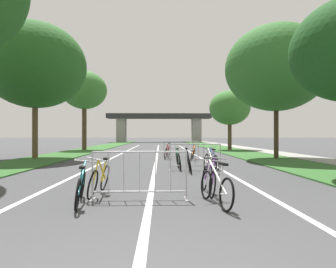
# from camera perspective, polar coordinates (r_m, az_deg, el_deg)

# --- Properties ---
(grass_verge_left) EXTENTS (3.10, 65.75, 0.05)m
(grass_verge_left) POSITION_cam_1_polar(r_m,az_deg,el_deg) (29.69, -14.47, -2.83)
(grass_verge_left) COLOR #2D5B26
(grass_verge_left) RESTS_ON ground
(grass_verge_right) EXTENTS (3.10, 65.75, 0.05)m
(grass_verge_right) POSITION_cam_1_polar(r_m,az_deg,el_deg) (29.59, 10.56, -2.85)
(grass_verge_right) COLOR #2D5B26
(grass_verge_right) RESTS_ON ground
(sidewalk_path_right) EXTENTS (1.95, 65.75, 0.08)m
(sidewalk_path_right) POSITION_cam_1_polar(r_m,az_deg,el_deg) (30.22, 15.25, -2.76)
(sidewalk_path_right) COLOR gray
(sidewalk_path_right) RESTS_ON ground
(lane_stripe_center) EXTENTS (0.14, 38.03, 0.01)m
(lane_stripe_center) POSITION_cam_1_polar(r_m,az_deg,el_deg) (21.07, -2.14, -3.98)
(lane_stripe_center) COLOR silver
(lane_stripe_center) RESTS_ON ground
(lane_stripe_right_lane) EXTENTS (0.14, 38.03, 0.01)m
(lane_stripe_right_lane) POSITION_cam_1_polar(r_m,az_deg,el_deg) (21.22, 5.12, -3.95)
(lane_stripe_right_lane) COLOR silver
(lane_stripe_right_lane) RESTS_ON ground
(lane_stripe_left_lane) EXTENTS (0.14, 38.03, 0.01)m
(lane_stripe_left_lane) POSITION_cam_1_polar(r_m,az_deg,el_deg) (21.27, -9.39, -3.94)
(lane_stripe_left_lane) COLOR silver
(lane_stripe_left_lane) RESTS_ON ground
(overpass_bridge) EXTENTS (19.83, 3.38, 5.48)m
(overpass_bridge) POSITION_cam_1_polar(r_m,az_deg,el_deg) (56.41, -1.76, 2.42)
(overpass_bridge) COLOR #2D2D30
(overpass_bridge) RESTS_ON ground
(tree_left_pine_far) EXTENTS (5.85, 5.85, 7.95)m
(tree_left_pine_far) POSITION_cam_1_polar(r_m,az_deg,el_deg) (19.21, -24.45, 12.03)
(tree_left_pine_far) COLOR brown
(tree_left_pine_far) RESTS_ON ground
(tree_left_maple_mid) EXTENTS (4.10, 4.10, 7.27)m
(tree_left_maple_mid) POSITION_cam_1_polar(r_m,az_deg,el_deg) (28.25, -15.98, 8.14)
(tree_left_maple_mid) COLOR #4C3823
(tree_left_maple_mid) RESTS_ON ground
(tree_right_pine_near) EXTENTS (5.81, 5.81, 7.72)m
(tree_right_pine_near) POSITION_cam_1_polar(r_m,az_deg,el_deg) (18.36, 20.30, 11.91)
(tree_right_pine_near) COLOR #3D2D1E
(tree_right_pine_near) RESTS_ON ground
(tree_right_cypress_far) EXTENTS (3.72, 3.72, 5.49)m
(tree_right_cypress_far) POSITION_cam_1_polar(r_m,az_deg,el_deg) (27.54, 11.92, 5.00)
(tree_right_cypress_far) COLOR #4C3823
(tree_right_cypress_far) RESTS_ON ground
(crowd_barrier_nearest) EXTENTS (2.07, 0.45, 1.05)m
(crowd_barrier_nearest) POSITION_cam_1_polar(r_m,az_deg,el_deg) (6.35, -5.56, -8.15)
(crowd_barrier_nearest) COLOR #ADADB2
(crowd_barrier_nearest) RESTS_ON ground
(crowd_barrier_second) EXTENTS (2.08, 0.52, 1.05)m
(crowd_barrier_second) POSITION_cam_1_polar(r_m,az_deg,el_deg) (11.66, 5.34, -4.52)
(crowd_barrier_second) COLOR #ADADB2
(crowd_barrier_second) RESTS_ON ground
(crowd_barrier_third) EXTENTS (2.09, 0.56, 1.05)m
(crowd_barrier_third) POSITION_cam_1_polar(r_m,az_deg,el_deg) (16.89, 2.59, -3.18)
(crowd_barrier_third) COLOR #ADADB2
(crowd_barrier_third) RESTS_ON ground
(bicycle_green_0) EXTENTS (0.55, 1.76, 0.96)m
(bicycle_green_0) POSITION_cam_1_polar(r_m,az_deg,el_deg) (12.06, 2.02, -5.04)
(bicycle_green_0) COLOR black
(bicycle_green_0) RESTS_ON ground
(bicycle_yellow_1) EXTENTS (0.51, 1.71, 0.92)m
(bicycle_yellow_1) POSITION_cam_1_polar(r_m,az_deg,el_deg) (7.03, -13.14, -8.56)
(bicycle_yellow_1) COLOR black
(bicycle_yellow_1) RESTS_ON ground
(bicycle_white_2) EXTENTS (0.53, 1.69, 0.89)m
(bicycle_white_2) POSITION_cam_1_polar(r_m,az_deg,el_deg) (5.99, 9.29, -10.16)
(bicycle_white_2) COLOR black
(bicycle_white_2) RESTS_ON ground
(bicycle_blue_3) EXTENTS (0.55, 1.57, 0.92)m
(bicycle_blue_3) POSITION_cam_1_polar(r_m,az_deg,el_deg) (12.25, 8.95, -5.06)
(bicycle_blue_3) COLOR black
(bicycle_blue_3) RESTS_ON ground
(bicycle_silver_4) EXTENTS (0.44, 1.72, 0.92)m
(bicycle_silver_4) POSITION_cam_1_polar(r_m,az_deg,el_deg) (11.23, 8.17, -5.46)
(bicycle_silver_4) COLOR black
(bicycle_silver_4) RESTS_ON ground
(bicycle_orange_5) EXTENTS (0.68, 1.68, 0.97)m
(bicycle_orange_5) POSITION_cam_1_polar(r_m,az_deg,el_deg) (16.37, 4.88, -3.77)
(bicycle_orange_5) COLOR black
(bicycle_orange_5) RESTS_ON ground
(bicycle_purple_6) EXTENTS (0.54, 1.57, 0.93)m
(bicycle_purple_6) POSITION_cam_1_polar(r_m,az_deg,el_deg) (7.04, 7.89, -8.65)
(bicycle_purple_6) COLOR black
(bicycle_purple_6) RESTS_ON ground
(bicycle_black_7) EXTENTS (0.51, 1.62, 0.91)m
(bicycle_black_7) POSITION_cam_1_polar(r_m,az_deg,el_deg) (11.12, 4.10, -5.57)
(bicycle_black_7) COLOR black
(bicycle_black_7) RESTS_ON ground
(bicycle_teal_8) EXTENTS (0.47, 1.69, 0.86)m
(bicycle_teal_8) POSITION_cam_1_polar(r_m,az_deg,el_deg) (6.22, -16.62, -9.90)
(bicycle_teal_8) COLOR black
(bicycle_teal_8) RESTS_ON ground
(bicycle_red_9) EXTENTS (0.52, 1.65, 0.94)m
(bicycle_red_9) POSITION_cam_1_polar(r_m,az_deg,el_deg) (17.34, -0.11, -3.58)
(bicycle_red_9) COLOR black
(bicycle_red_9) RESTS_ON ground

